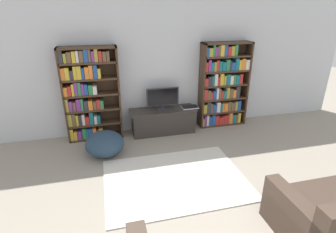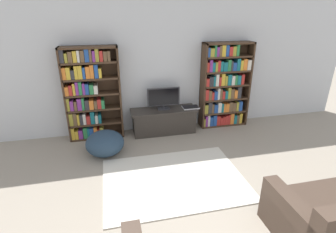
% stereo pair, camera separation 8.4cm
% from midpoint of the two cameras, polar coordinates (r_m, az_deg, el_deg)
% --- Properties ---
extents(wall_back, '(8.80, 0.06, 2.60)m').
position_cam_midpoint_polar(wall_back, '(5.39, -2.76, 10.40)').
color(wall_back, silver).
rests_on(wall_back, ground_plane).
extents(bookshelf_left, '(1.05, 0.30, 1.80)m').
position_cam_midpoint_polar(bookshelf_left, '(5.24, -16.39, 4.95)').
color(bookshelf_left, '#422D1E').
rests_on(bookshelf_left, ground_plane).
extents(bookshelf_right, '(1.05, 0.30, 1.80)m').
position_cam_midpoint_polar(bookshelf_right, '(5.76, 12.42, 6.41)').
color(bookshelf_right, '#422D1E').
rests_on(bookshelf_right, ground_plane).
extents(tv_stand, '(1.35, 0.46, 0.51)m').
position_cam_midpoint_polar(tv_stand, '(5.46, -0.46, -0.92)').
color(tv_stand, '#332D28').
rests_on(tv_stand, ground_plane).
extents(television, '(0.66, 0.16, 0.45)m').
position_cam_midpoint_polar(television, '(5.31, -0.52, 4.04)').
color(television, '#2D2D33').
rests_on(television, tv_stand).
extents(laptop, '(0.34, 0.22, 0.03)m').
position_cam_midpoint_polar(laptop, '(5.47, 5.38, 2.02)').
color(laptop, silver).
rests_on(laptop, tv_stand).
extents(area_rug, '(2.12, 1.55, 0.02)m').
position_cam_midpoint_polar(area_rug, '(4.12, 1.88, -13.48)').
color(area_rug, beige).
rests_on(area_rug, ground_plane).
extents(beanbag_ottoman, '(0.67, 0.67, 0.44)m').
position_cam_midpoint_polar(beanbag_ottoman, '(4.78, -13.07, -5.69)').
color(beanbag_ottoman, '#23384C').
rests_on(beanbag_ottoman, ground_plane).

